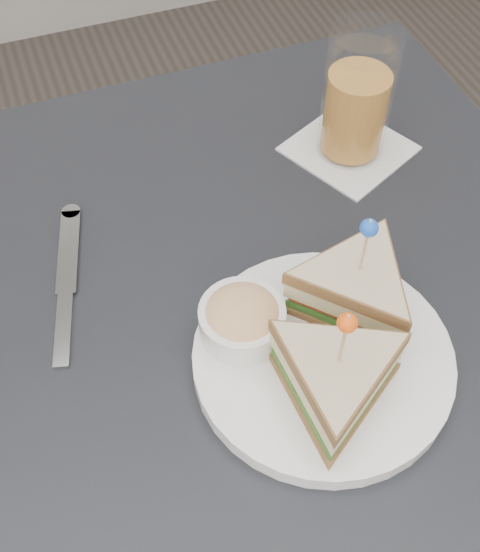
% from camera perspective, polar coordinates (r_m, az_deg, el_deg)
% --- Properties ---
extents(ground_plane, '(3.50, 3.50, 0.00)m').
position_cam_1_polar(ground_plane, '(1.37, -0.27, -21.37)').
color(ground_plane, '#3F3833').
extents(table, '(0.80, 0.80, 0.75)m').
position_cam_1_polar(table, '(0.75, -0.46, -6.71)').
color(table, black).
rests_on(table, ground).
extents(plate_meal, '(0.27, 0.26, 0.14)m').
position_cam_1_polar(plate_meal, '(0.63, 7.44, -4.99)').
color(plate_meal, white).
rests_on(plate_meal, table).
extents(cutlery_knife, '(0.07, 0.21, 0.01)m').
position_cam_1_polar(cutlery_knife, '(0.72, -14.14, -0.87)').
color(cutlery_knife, '#B4B9BF').
rests_on(cutlery_knife, table).
extents(drink_set, '(0.17, 0.17, 0.16)m').
position_cam_1_polar(drink_set, '(0.81, 9.58, 13.97)').
color(drink_set, white).
rests_on(drink_set, table).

